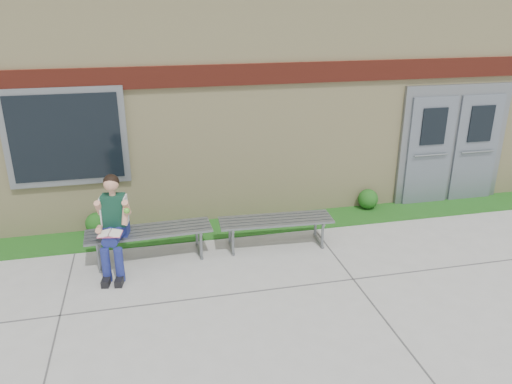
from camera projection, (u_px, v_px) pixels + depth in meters
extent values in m
plane|color=#9E9E99|center=(297.00, 308.00, 6.51)|extent=(80.00, 80.00, 0.00)
cube|color=#165015|center=(254.00, 225.00, 8.87)|extent=(16.00, 0.80, 0.02)
cube|color=beige|center=(221.00, 83.00, 11.25)|extent=(16.00, 6.00, 4.00)
cube|color=maroon|center=(249.00, 74.00, 8.27)|extent=(16.00, 0.06, 0.35)
cube|color=slate|center=(66.00, 137.00, 7.97)|extent=(1.90, 0.08, 1.60)
cube|color=black|center=(66.00, 138.00, 7.94)|extent=(1.70, 0.04, 1.40)
cube|color=slate|center=(452.00, 144.00, 9.61)|extent=(2.20, 0.08, 2.30)
cube|color=slate|center=(429.00, 152.00, 9.50)|extent=(0.92, 0.06, 2.10)
cube|color=slate|center=(476.00, 148.00, 9.70)|extent=(0.92, 0.06, 2.10)
cube|color=slate|center=(149.00, 231.00, 7.59)|extent=(1.91, 0.61, 0.04)
cube|color=slate|center=(99.00, 251.00, 7.52)|extent=(0.07, 0.53, 0.43)
cube|color=slate|center=(199.00, 241.00, 7.83)|extent=(0.07, 0.53, 0.43)
cube|color=slate|center=(276.00, 220.00, 8.00)|extent=(1.84, 0.60, 0.04)
cube|color=slate|center=(232.00, 238.00, 7.94)|extent=(0.07, 0.51, 0.41)
cube|color=slate|center=(318.00, 230.00, 8.24)|extent=(0.07, 0.51, 0.41)
cube|color=navy|center=(117.00, 229.00, 7.41)|extent=(0.39, 0.30, 0.17)
cube|color=#0E341F|center=(114.00, 210.00, 7.27)|extent=(0.36, 0.26, 0.47)
sphere|color=tan|center=(111.00, 184.00, 7.11)|extent=(0.25, 0.25, 0.22)
sphere|color=black|center=(111.00, 182.00, 7.12)|extent=(0.26, 0.26, 0.23)
cylinder|color=navy|center=(106.00, 236.00, 7.14)|extent=(0.22, 0.45, 0.15)
cylinder|color=navy|center=(119.00, 236.00, 7.15)|extent=(0.22, 0.45, 0.15)
cylinder|color=navy|center=(106.00, 265.00, 7.04)|extent=(0.12, 0.12, 0.52)
cylinder|color=navy|center=(119.00, 265.00, 7.04)|extent=(0.12, 0.12, 0.52)
cube|color=black|center=(107.00, 281.00, 7.04)|extent=(0.15, 0.28, 0.10)
cube|color=black|center=(120.00, 280.00, 7.05)|extent=(0.15, 0.28, 0.10)
cylinder|color=tan|center=(99.00, 208.00, 7.18)|extent=(0.13, 0.24, 0.27)
cylinder|color=tan|center=(126.00, 207.00, 7.20)|extent=(0.13, 0.24, 0.27)
cube|color=white|center=(110.00, 233.00, 7.00)|extent=(0.35, 0.28, 0.02)
cube|color=#E2557F|center=(110.00, 234.00, 7.00)|extent=(0.35, 0.29, 0.01)
sphere|color=#5ABA31|center=(127.00, 211.00, 7.06)|extent=(0.09, 0.09, 0.09)
sphere|color=#165015|center=(96.00, 223.00, 8.48)|extent=(0.37, 0.37, 0.37)
sphere|color=#165015|center=(368.00, 199.00, 9.50)|extent=(0.38, 0.38, 0.38)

